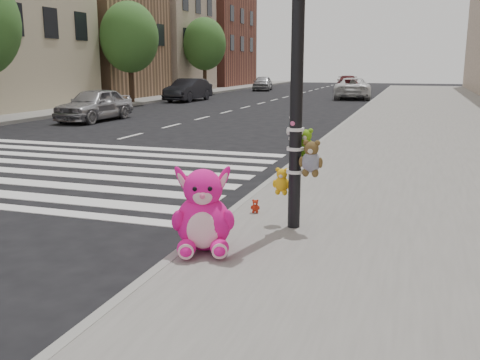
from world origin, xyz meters
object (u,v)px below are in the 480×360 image
at_px(red_teddy, 255,206).
at_px(car_silver_far, 95,105).
at_px(pink_bunny, 203,216).
at_px(car_dark_far, 188,90).
at_px(signal_pole, 299,104).
at_px(car_white_near, 353,88).

xyz_separation_m(red_teddy, car_silver_far, (-10.10, 11.39, 0.41)).
height_order(pink_bunny, car_dark_far, car_dark_far).
bearing_deg(red_teddy, car_dark_far, 104.53).
height_order(signal_pole, car_dark_far, signal_pole).
bearing_deg(car_silver_far, red_teddy, -46.87).
distance_m(pink_bunny, red_teddy, 1.75).
bearing_deg(signal_pole, pink_bunny, -123.39).
bearing_deg(pink_bunny, red_teddy, 65.63).
relative_size(signal_pole, car_dark_far, 0.97).
xyz_separation_m(signal_pole, car_silver_far, (-10.81, 11.87, -1.10)).
xyz_separation_m(signal_pole, car_white_near, (-2.63, 29.06, -1.08)).
height_order(red_teddy, car_silver_far, car_silver_far).
distance_m(red_teddy, car_white_near, 28.65).
height_order(car_silver_far, car_dark_far, car_dark_far).
relative_size(pink_bunny, car_dark_far, 0.25).
bearing_deg(red_teddy, signal_pole, -45.16).
bearing_deg(car_white_near, red_teddy, 87.77).
xyz_separation_m(red_teddy, car_dark_far, (-11.14, 23.05, 0.44)).
bearing_deg(car_white_near, car_dark_far, 24.90).
height_order(red_teddy, car_dark_far, car_dark_far).
distance_m(signal_pole, pink_bunny, 1.91).
height_order(car_silver_far, car_white_near, car_white_near).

